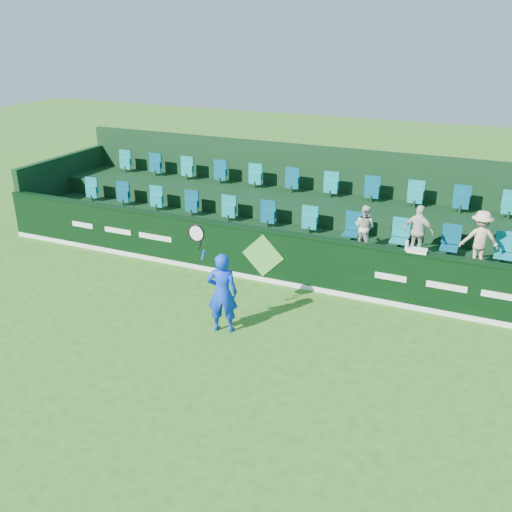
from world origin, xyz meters
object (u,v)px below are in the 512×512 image
at_px(spectator_right, 480,239).
at_px(towel, 417,251).
at_px(drinks_bottle, 407,245).
at_px(tennis_player, 222,292).
at_px(spectator_left, 365,227).
at_px(spectator_middle, 419,231).

relative_size(spectator_right, towel, 3.17).
relative_size(towel, drinks_bottle, 1.80).
bearing_deg(tennis_player, spectator_right, 39.25).
distance_m(spectator_right, drinks_bottle, 1.81).
xyz_separation_m(tennis_player, spectator_left, (1.97, 3.75, 0.47)).
xyz_separation_m(spectator_left, towel, (1.44, -1.12, 0.03)).
distance_m(spectator_right, towel, 1.63).
relative_size(tennis_player, towel, 5.71).
height_order(tennis_player, spectator_left, tennis_player).
bearing_deg(drinks_bottle, spectator_left, 137.11).
xyz_separation_m(spectator_middle, towel, (0.16, -1.12, -0.05)).
height_order(towel, drinks_bottle, drinks_bottle).
height_order(spectator_right, towel, spectator_right).
bearing_deg(towel, spectator_right, 43.32).
bearing_deg(tennis_player, towel, 37.70).
xyz_separation_m(tennis_player, drinks_bottle, (3.17, 2.63, 0.59)).
bearing_deg(spectator_left, spectator_right, -161.58).
relative_size(spectator_middle, towel, 3.05).
height_order(spectator_middle, spectator_right, spectator_right).
bearing_deg(spectator_right, spectator_left, -13.84).
distance_m(tennis_player, spectator_middle, 4.99).
xyz_separation_m(spectator_left, drinks_bottle, (1.21, -1.12, 0.11)).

